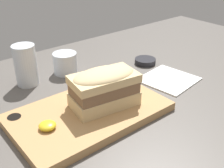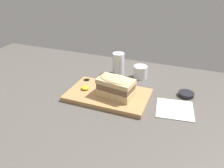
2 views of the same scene
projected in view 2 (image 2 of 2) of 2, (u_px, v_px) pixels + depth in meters
The scene contains 8 objects.
dining_table at pixel (99, 102), 99.08cm from camera, with size 197.25×104.75×2.00cm.
serving_board at pixel (108, 95), 100.84cm from camera, with size 37.09×22.69×2.12cm.
sandwich at pixel (116, 86), 95.80cm from camera, with size 17.03×11.13×9.57cm.
mustard_dollop at pixel (85, 88), 103.01cm from camera, with size 3.80×3.80×1.52cm.
water_glass at pixel (118, 65), 121.04cm from camera, with size 6.49×6.49×12.11cm.
wine_glass at pixel (140, 72), 117.73cm from camera, with size 7.53×7.53×6.69cm.
napkin at pixel (175, 109), 92.04cm from camera, with size 17.05×16.73×0.40cm.
condiment_dish at pixel (186, 94), 101.65cm from camera, with size 7.16×7.16×1.76cm.
Camera 2 is at (35.76, -75.70, 54.93)cm, focal length 35.00 mm.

